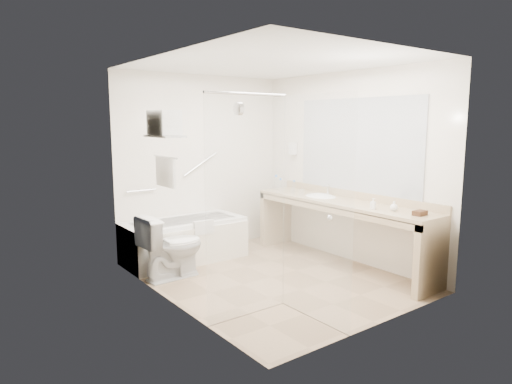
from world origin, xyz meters
TOP-DOWN VIEW (x-y plane):
  - floor at (0.00, 0.00)m, footprint 3.20×3.20m
  - ceiling at (0.00, 0.00)m, footprint 2.60×3.20m
  - wall_back at (0.00, 1.60)m, footprint 2.60×0.10m
  - wall_front at (0.00, -1.60)m, footprint 2.60×0.10m
  - wall_left at (-1.30, 0.00)m, footprint 0.10×3.20m
  - wall_right at (1.30, 0.00)m, footprint 0.10×3.20m
  - bathtub at (-0.50, 1.24)m, footprint 1.60×0.73m
  - grab_bar_short at (-0.95, 1.56)m, footprint 0.40×0.03m
  - grab_bar_long at (-0.05, 1.56)m, footprint 0.53×0.03m
  - shower_enclosure at (-0.63, -0.93)m, footprint 0.96×0.91m
  - towel_shelf at (-1.17, 0.35)m, footprint 0.24×0.55m
  - vanity_counter at (1.02, -0.15)m, footprint 0.55×2.70m
  - sink at (1.05, 0.25)m, footprint 0.40×0.52m
  - faucet at (1.20, 0.25)m, footprint 0.03×0.03m
  - mirror at (1.29, -0.15)m, footprint 0.02×2.00m
  - hairdryer_unit at (1.25, 1.05)m, footprint 0.08×0.10m
  - toilet at (-0.95, 0.70)m, footprint 0.80×0.47m
  - amenity_basket at (1.01, -1.30)m, footprint 0.16×0.11m
  - soap_bottle_a at (0.89, -0.77)m, footprint 0.10×0.14m
  - soap_bottle_b at (1.00, -0.98)m, footprint 0.09×0.12m
  - water_bottle_left at (1.01, 0.74)m, footprint 0.05×0.05m
  - water_bottle_mid at (0.94, 1.07)m, footprint 0.07×0.07m
  - water_bottle_right at (0.93, 0.95)m, footprint 0.06×0.06m
  - drinking_glass_near at (0.90, 0.47)m, footprint 0.09×0.09m
  - drinking_glass_far at (0.91, 0.66)m, footprint 0.07×0.07m

SIDE VIEW (x-z plane):
  - floor at x=0.00m, z-range 0.00..0.00m
  - bathtub at x=-0.50m, z-range -0.02..0.57m
  - toilet at x=-0.95m, z-range 0.00..0.76m
  - vanity_counter at x=1.02m, z-range 0.17..1.12m
  - sink at x=1.05m, z-range 0.75..0.89m
  - amenity_basket at x=1.01m, z-range 0.85..0.90m
  - soap_bottle_a at x=0.89m, z-range 0.85..0.91m
  - drinking_glass_far at x=0.91m, z-range 0.85..0.93m
  - drinking_glass_near at x=0.90m, z-range 0.85..0.94m
  - soap_bottle_b at x=1.00m, z-range 0.85..0.94m
  - water_bottle_left at x=1.01m, z-range 0.84..1.02m
  - faucet at x=1.20m, z-range 0.86..1.00m
  - water_bottle_right at x=0.93m, z-range 0.84..1.03m
  - grab_bar_short at x=-0.95m, z-range 0.93..0.96m
  - water_bottle_mid at x=0.94m, z-range 0.84..1.06m
  - shower_enclosure at x=-0.63m, z-range 0.01..2.12m
  - wall_back at x=0.00m, z-range 0.00..2.50m
  - wall_front at x=0.00m, z-range 0.00..2.50m
  - wall_left at x=-1.30m, z-range 0.00..2.50m
  - wall_right at x=1.30m, z-range 0.00..2.50m
  - grab_bar_long at x=-0.05m, z-range 1.09..1.41m
  - hairdryer_unit at x=1.25m, z-range 1.36..1.54m
  - mirror at x=1.29m, z-range 0.95..2.15m
  - towel_shelf at x=-1.17m, z-range 1.35..2.16m
  - ceiling at x=0.00m, z-range 2.45..2.55m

